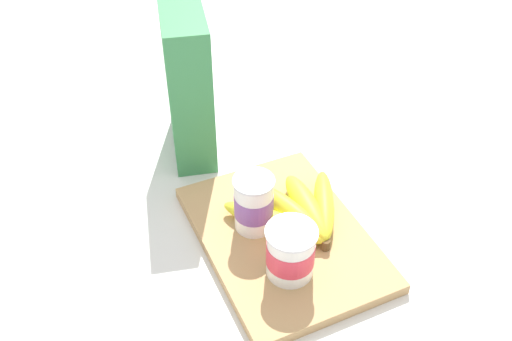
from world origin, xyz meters
The scene contains 6 objects.
ground_plane centered at (0.00, 0.00, 0.00)m, with size 2.40×2.40×0.00m, color silver.
cutting_board centered at (0.00, 0.00, 0.01)m, with size 0.34×0.24×0.02m, color tan.
cereal_box centered at (0.29, 0.05, 0.14)m, with size 0.18×0.07×0.28m, color #38844C.
yogurt_cup_front centered at (-0.07, 0.03, 0.06)m, with size 0.08×0.08×0.09m.
yogurt_cup_back centered at (0.03, 0.03, 0.07)m, with size 0.06×0.06×0.10m.
banana_bunch centered at (0.02, -0.03, 0.04)m, with size 0.17×0.21×0.04m.
Camera 1 is at (-0.55, 0.30, 0.69)m, focal length 40.35 mm.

